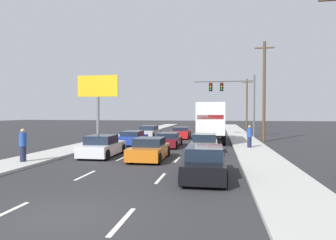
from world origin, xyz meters
TOP-DOWN VIEW (x-y plane):
  - ground_plane at (0.00, 25.00)m, footprint 140.00×140.00m
  - sidewalk_right at (6.57, 20.00)m, footprint 2.63×80.00m
  - sidewalk_left at (-6.57, 20.00)m, footprint 2.63×80.00m
  - lane_markings at (0.00, 22.56)m, footprint 3.54×57.00m
  - car_silver at (-3.57, 24.86)m, footprint 2.00×4.68m
  - car_blue at (-3.31, 17.62)m, footprint 1.91×4.09m
  - car_white at (-3.20, 10.62)m, footprint 1.98×4.20m
  - car_red at (0.10, 24.32)m, footprint 1.98×4.05m
  - car_maroon at (0.11, 16.44)m, footprint 1.84×4.21m
  - car_orange at (0.08, 9.82)m, footprint 1.96×4.09m
  - box_truck at (3.43, 20.65)m, footprint 2.59×8.55m
  - car_tan at (3.15, 13.42)m, footprint 1.91×4.40m
  - car_black at (3.53, 5.61)m, footprint 1.86×4.65m
  - traffic_signal_mast at (5.31, 27.68)m, footprint 6.97×0.69m
  - utility_pole_mid at (8.35, 22.00)m, footprint 1.80×0.28m
  - utility_pole_far at (8.84, 44.82)m, footprint 1.80×0.28m
  - roadside_billboard at (-9.57, 24.80)m, footprint 4.84×0.36m
  - pedestrian_near_corner at (6.43, 15.90)m, footprint 0.38×0.38m
  - pedestrian_mid_block at (-6.30, 7.17)m, footprint 0.38×0.38m

SIDE VIEW (x-z plane):
  - ground_plane at x=0.00m, z-range 0.00..0.00m
  - lane_markings at x=0.00m, z-range 0.00..0.01m
  - sidewalk_right at x=6.57m, z-range 0.00..0.14m
  - sidewalk_left at x=-6.57m, z-range 0.00..0.14m
  - car_maroon at x=0.11m, z-range -0.03..1.13m
  - car_blue at x=-3.31m, z-range -0.03..1.14m
  - car_red at x=0.10m, z-range -0.04..1.19m
  - car_orange at x=0.08m, z-range -0.06..1.24m
  - car_tan at x=3.15m, z-range -0.07..1.25m
  - car_white at x=-3.20m, z-range -0.06..1.29m
  - car_silver at x=-3.57m, z-range -0.05..1.28m
  - car_black at x=3.53m, z-range -0.06..1.29m
  - pedestrian_near_corner at x=6.43m, z-range 0.14..1.82m
  - pedestrian_mid_block at x=-6.30m, z-range 0.14..1.91m
  - box_truck at x=3.43m, z-range 0.27..3.90m
  - utility_pole_far at x=8.84m, z-range 0.14..8.68m
  - utility_pole_mid at x=8.35m, z-range 0.14..9.64m
  - roadside_billboard at x=-9.57m, z-range 1.59..8.63m
  - traffic_signal_mast at x=5.31m, z-range 1.61..8.72m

